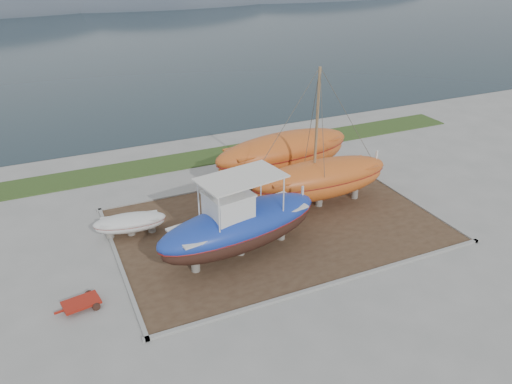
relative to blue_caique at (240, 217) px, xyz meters
name	(u,v)px	position (x,y,z in m)	size (l,w,h in m)	color
ground	(312,262)	(3.12, -2.13, -2.28)	(140.00, 140.00, 0.00)	gray
dirt_patch	(277,225)	(3.12, 1.87, -2.25)	(18.00, 12.00, 0.06)	#422D1E
curb_frame	(277,225)	(3.12, 1.87, -2.20)	(18.60, 12.60, 0.15)	gray
grass_strip	(210,156)	(3.12, 13.37, -2.24)	(44.00, 3.00, 0.08)	#284219
sea	(98,42)	(3.12, 67.87, -2.28)	(260.00, 100.00, 0.04)	#17272E
mountain_ridge	(64,7)	(3.12, 122.87, -2.28)	(200.00, 36.00, 20.00)	#333D49
blue_caique	(240,217)	(0.00, 0.00, 0.00)	(9.22, 2.88, 4.43)	#1A37A2
white_dinghy	(130,225)	(-4.81, 4.36, -1.62)	(3.97, 1.49, 1.19)	silver
orange_sailboat	(323,140)	(6.55, 2.96, 2.10)	(9.10, 2.68, 8.64)	#BC541D
orange_bare_hull	(283,158)	(6.17, 7.10, -0.56)	(10.13, 3.04, 3.32)	#BC541D
red_trailer	(82,304)	(-8.16, -0.95, -2.11)	(2.40, 1.20, 0.34)	#AA2013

